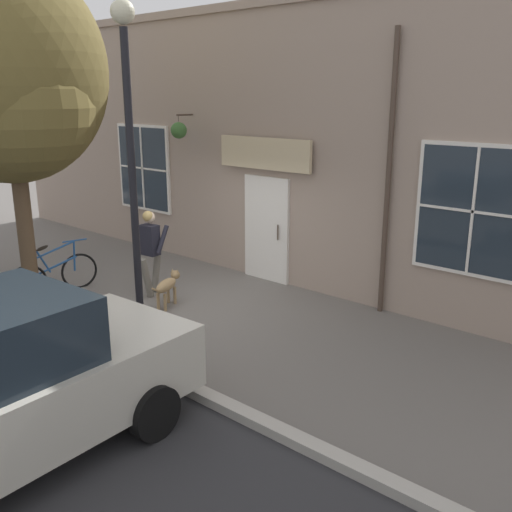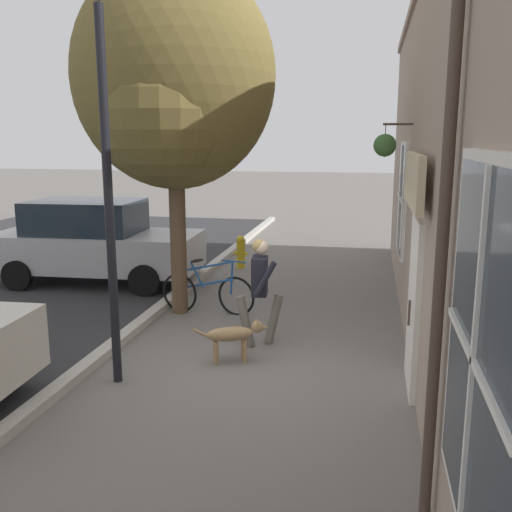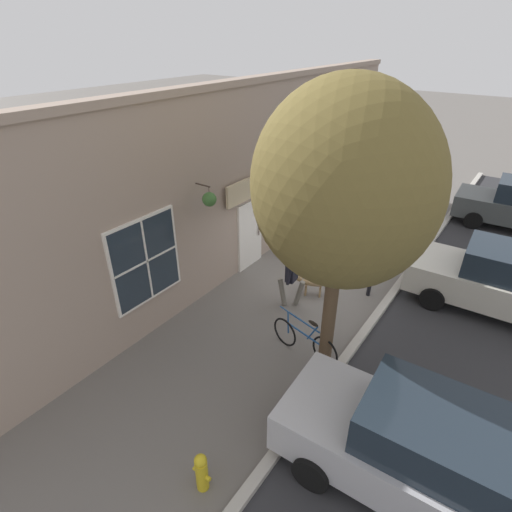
{
  "view_description": "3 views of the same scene",
  "coord_description": "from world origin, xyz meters",
  "px_view_note": "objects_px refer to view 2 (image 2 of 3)",
  "views": [
    {
      "loc": [
        6.32,
        7.25,
        3.64
      ],
      "look_at": [
        -1.13,
        0.75,
        0.83
      ],
      "focal_mm": 40.0,
      "sensor_mm": 36.0,
      "label": 1
    },
    {
      "loc": [
        -1.6,
        6.98,
        3.02
      ],
      "look_at": [
        -0.02,
        -0.86,
        1.36
      ],
      "focal_mm": 40.0,
      "sensor_mm": 36.0,
      "label": 2
    },
    {
      "loc": [
        4.23,
        -8.42,
        6.36
      ],
      "look_at": [
        -1.16,
        -0.96,
        1.14
      ],
      "focal_mm": 28.0,
      "sensor_mm": 36.0,
      "label": 3
    }
  ],
  "objects_px": {
    "dog_on_leash": "(234,335)",
    "parked_car_nearest_curb": "(94,242)",
    "leaning_bicycle": "(208,292)",
    "street_lamp": "(105,126)",
    "pedestrian_walking": "(260,283)",
    "fire_hydrant": "(241,251)",
    "street_tree_by_curb": "(172,85)"
  },
  "relations": [
    {
      "from": "street_lamp",
      "to": "street_tree_by_curb",
      "type": "bearing_deg",
      "value": -86.54
    },
    {
      "from": "dog_on_leash",
      "to": "fire_hydrant",
      "type": "distance_m",
      "value": 5.81
    },
    {
      "from": "pedestrian_walking",
      "to": "leaning_bicycle",
      "type": "bearing_deg",
      "value": -48.96
    },
    {
      "from": "dog_on_leash",
      "to": "street_lamp",
      "type": "bearing_deg",
      "value": 35.02
    },
    {
      "from": "dog_on_leash",
      "to": "parked_car_nearest_curb",
      "type": "distance_m",
      "value": 5.44
    },
    {
      "from": "leaning_bicycle",
      "to": "parked_car_nearest_curb",
      "type": "height_order",
      "value": "parked_car_nearest_curb"
    },
    {
      "from": "fire_hydrant",
      "to": "street_lamp",
      "type": "bearing_deg",
      "value": 89.22
    },
    {
      "from": "dog_on_leash",
      "to": "fire_hydrant",
      "type": "bearing_deg",
      "value": -78.02
    },
    {
      "from": "pedestrian_walking",
      "to": "parked_car_nearest_curb",
      "type": "relative_size",
      "value": 0.37
    },
    {
      "from": "dog_on_leash",
      "to": "parked_car_nearest_curb",
      "type": "bearing_deg",
      "value": -43.49
    },
    {
      "from": "pedestrian_walking",
      "to": "street_tree_by_curb",
      "type": "relative_size",
      "value": 0.27
    },
    {
      "from": "dog_on_leash",
      "to": "street_tree_by_curb",
      "type": "height_order",
      "value": "street_tree_by_curb"
    },
    {
      "from": "pedestrian_walking",
      "to": "fire_hydrant",
      "type": "height_order",
      "value": "pedestrian_walking"
    },
    {
      "from": "street_tree_by_curb",
      "to": "fire_hydrant",
      "type": "relative_size",
      "value": 7.6
    },
    {
      "from": "leaning_bicycle",
      "to": "parked_car_nearest_curb",
      "type": "relative_size",
      "value": 0.4
    },
    {
      "from": "dog_on_leash",
      "to": "street_tree_by_curb",
      "type": "xyz_separation_m",
      "value": [
        1.47,
        -1.94,
        3.48
      ]
    },
    {
      "from": "street_lamp",
      "to": "leaning_bicycle",
      "type": "bearing_deg",
      "value": -96.05
    },
    {
      "from": "street_tree_by_curb",
      "to": "fire_hydrant",
      "type": "height_order",
      "value": "street_tree_by_curb"
    },
    {
      "from": "leaning_bicycle",
      "to": "fire_hydrant",
      "type": "xyz_separation_m",
      "value": [
        0.23,
        -3.59,
        0.02
      ]
    },
    {
      "from": "parked_car_nearest_curb",
      "to": "street_lamp",
      "type": "distance_m",
      "value": 5.8
    },
    {
      "from": "dog_on_leash",
      "to": "street_lamp",
      "type": "height_order",
      "value": "street_lamp"
    },
    {
      "from": "dog_on_leash",
      "to": "leaning_bicycle",
      "type": "distance_m",
      "value": 2.31
    },
    {
      "from": "street_tree_by_curb",
      "to": "dog_on_leash",
      "type": "bearing_deg",
      "value": 127.19
    },
    {
      "from": "parked_car_nearest_curb",
      "to": "fire_hydrant",
      "type": "height_order",
      "value": "parked_car_nearest_curb"
    },
    {
      "from": "dog_on_leash",
      "to": "street_lamp",
      "type": "xyz_separation_m",
      "value": [
        1.3,
        0.91,
        2.77
      ]
    },
    {
      "from": "dog_on_leash",
      "to": "leaning_bicycle",
      "type": "relative_size",
      "value": 0.57
    },
    {
      "from": "street_tree_by_curb",
      "to": "street_lamp",
      "type": "bearing_deg",
      "value": 93.46
    },
    {
      "from": "street_tree_by_curb",
      "to": "leaning_bicycle",
      "type": "bearing_deg",
      "value": -162.08
    },
    {
      "from": "street_lamp",
      "to": "dog_on_leash",
      "type": "bearing_deg",
      "value": -144.98
    },
    {
      "from": "dog_on_leash",
      "to": "parked_car_nearest_curb",
      "type": "xyz_separation_m",
      "value": [
        3.93,
        -3.73,
        0.49
      ]
    },
    {
      "from": "dog_on_leash",
      "to": "parked_car_nearest_curb",
      "type": "relative_size",
      "value": 0.23
    },
    {
      "from": "leaning_bicycle",
      "to": "street_lamp",
      "type": "relative_size",
      "value": 0.36
    }
  ]
}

